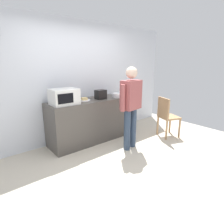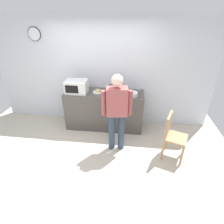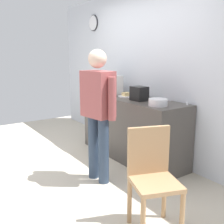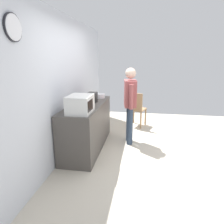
% 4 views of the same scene
% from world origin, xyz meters
% --- Properties ---
extents(ground_plane, '(6.00, 6.00, 0.00)m').
position_xyz_m(ground_plane, '(0.00, 0.00, 0.00)').
color(ground_plane, beige).
extents(back_wall, '(5.40, 0.13, 2.60)m').
position_xyz_m(back_wall, '(-0.00, 1.60, 1.30)').
color(back_wall, silver).
rests_on(back_wall, ground_plane).
extents(kitchen_counter, '(1.88, 0.62, 0.93)m').
position_xyz_m(kitchen_counter, '(0.12, 1.22, 0.47)').
color(kitchen_counter, '#4C4742').
rests_on(kitchen_counter, ground_plane).
extents(microwave, '(0.50, 0.39, 0.30)m').
position_xyz_m(microwave, '(-0.51, 1.14, 1.08)').
color(microwave, silver).
rests_on(microwave, kitchen_counter).
extents(sandwich_plate, '(0.25, 0.25, 0.07)m').
position_xyz_m(sandwich_plate, '(-0.03, 1.22, 0.95)').
color(sandwich_plate, white).
rests_on(sandwich_plate, kitchen_counter).
extents(salad_bowl, '(0.24, 0.24, 0.09)m').
position_xyz_m(salad_bowl, '(0.79, 1.10, 0.98)').
color(salad_bowl, white).
rests_on(salad_bowl, kitchen_counter).
extents(toaster, '(0.22, 0.18, 0.20)m').
position_xyz_m(toaster, '(0.35, 1.16, 1.03)').
color(toaster, black).
rests_on(toaster, kitchen_counter).
extents(fork_utensil, '(0.14, 0.13, 0.01)m').
position_xyz_m(fork_utensil, '(0.92, 1.50, 0.94)').
color(fork_utensil, silver).
rests_on(fork_utensil, kitchen_counter).
extents(spoon_utensil, '(0.17, 0.06, 0.01)m').
position_xyz_m(spoon_utensil, '(0.56, 1.50, 0.94)').
color(spoon_utensil, silver).
rests_on(spoon_utensil, kitchen_counter).
extents(person_standing, '(0.58, 0.30, 1.64)m').
position_xyz_m(person_standing, '(0.51, 0.38, 0.96)').
color(person_standing, '#2D3D53').
rests_on(person_standing, ground_plane).
extents(wooden_chair, '(0.51, 0.51, 0.94)m').
position_xyz_m(wooden_chair, '(1.60, 0.28, 0.52)').
color(wooden_chair, '#A87F56').
rests_on(wooden_chair, ground_plane).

